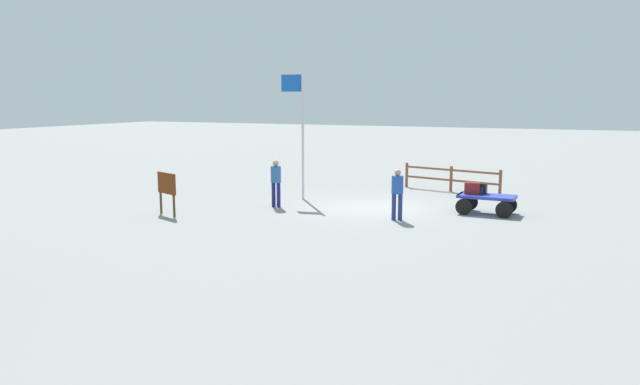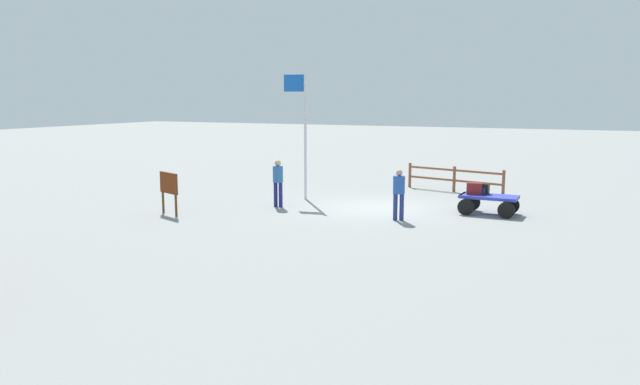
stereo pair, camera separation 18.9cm
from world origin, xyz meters
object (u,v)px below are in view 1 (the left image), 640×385
(suitcase_navy, at_px, (472,188))
(signboard, at_px, (167,187))
(luggage_cart, at_px, (486,201))
(suitcase_olive, at_px, (479,188))
(flagpole, at_px, (300,123))
(worker_lead, at_px, (397,190))
(worker_trailing, at_px, (276,179))
(suitcase_grey, at_px, (476,190))

(suitcase_navy, xyz_separation_m, signboard, (9.19, 4.56, 0.11))
(luggage_cart, height_order, suitcase_navy, suitcase_navy)
(suitcase_olive, distance_m, flagpole, 7.06)
(worker_lead, bearing_deg, worker_trailing, -6.09)
(luggage_cart, height_order, suitcase_olive, suitcase_olive)
(suitcase_olive, bearing_deg, worker_lead, 49.01)
(luggage_cart, bearing_deg, suitcase_navy, -6.21)
(luggage_cart, height_order, signboard, signboard)
(worker_lead, relative_size, signboard, 1.16)
(worker_trailing, distance_m, flagpole, 2.70)
(flagpole, bearing_deg, suitcase_grey, -179.89)
(suitcase_olive, height_order, flagpole, flagpole)
(suitcase_grey, distance_m, worker_lead, 3.20)
(signboard, bearing_deg, flagpole, -119.47)
(worker_lead, xyz_separation_m, signboard, (7.25, 2.27, -0.03))
(flagpole, bearing_deg, luggage_cart, 178.51)
(suitcase_olive, xyz_separation_m, signboard, (9.40, 4.74, 0.12))
(worker_trailing, bearing_deg, luggage_cart, -166.06)
(suitcase_navy, relative_size, worker_lead, 0.33)
(worker_trailing, bearing_deg, suitcase_grey, -163.79)
(suitcase_olive, bearing_deg, suitcase_navy, 40.29)
(worker_lead, relative_size, flagpole, 0.34)
(suitcase_navy, distance_m, worker_trailing, 6.81)
(luggage_cart, height_order, suitcase_grey, suitcase_grey)
(signboard, bearing_deg, suitcase_navy, -153.60)
(suitcase_grey, bearing_deg, flagpole, 0.11)
(flagpole, bearing_deg, suitcase_navy, 178.86)
(suitcase_navy, relative_size, flagpole, 0.11)
(suitcase_navy, distance_m, worker_lead, 3.01)
(worker_lead, distance_m, flagpole, 5.54)
(suitcase_olive, distance_m, suitcase_grey, 0.11)
(worker_lead, bearing_deg, flagpole, -27.81)
(worker_trailing, bearing_deg, suitcase_navy, -164.66)
(worker_trailing, xyz_separation_m, signboard, (2.62, 2.76, -0.07))
(luggage_cart, bearing_deg, worker_trailing, 13.94)
(luggage_cart, height_order, flagpole, flagpole)
(luggage_cart, xyz_separation_m, suitcase_grey, (0.36, -0.20, 0.31))
(suitcase_grey, bearing_deg, worker_trailing, 16.21)
(suitcase_olive, distance_m, signboard, 10.52)
(suitcase_olive, distance_m, worker_lead, 3.28)
(suitcase_grey, bearing_deg, luggage_cart, 151.56)
(signboard, bearing_deg, suitcase_olive, -153.25)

